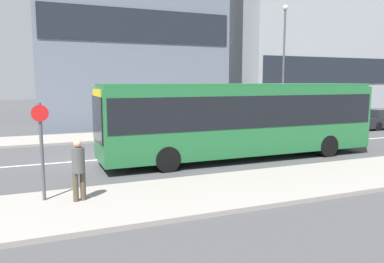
# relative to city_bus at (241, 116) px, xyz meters

# --- Properties ---
(ground_plane) EXTENTS (120.00, 120.00, 0.00)m
(ground_plane) POSITION_rel_city_bus_xyz_m (-5.56, 2.01, -1.86)
(ground_plane) COLOR #444447
(sidewalk_near) EXTENTS (44.00, 3.50, 0.13)m
(sidewalk_near) POSITION_rel_city_bus_xyz_m (-5.56, -4.24, -1.79)
(sidewalk_near) COLOR gray
(sidewalk_near) RESTS_ON ground_plane
(sidewalk_far) EXTENTS (44.00, 3.50, 0.13)m
(sidewalk_far) POSITION_rel_city_bus_xyz_m (-5.56, 8.26, -1.79)
(sidewalk_far) COLOR gray
(sidewalk_far) RESTS_ON ground_plane
(lane_centerline) EXTENTS (41.80, 0.16, 0.01)m
(lane_centerline) POSITION_rel_city_bus_xyz_m (-5.56, 2.01, -1.85)
(lane_centerline) COLOR silver
(lane_centerline) RESTS_ON ground_plane
(apartment_block_right_tower) EXTENTS (18.54, 6.11, 15.48)m
(apartment_block_right_tower) POSITION_rel_city_bus_xyz_m (17.38, 14.52, 5.88)
(apartment_block_right_tower) COLOR #9EA3A8
(apartment_block_right_tower) RESTS_ON ground_plane
(city_bus) EXTENTS (12.12, 2.57, 3.22)m
(city_bus) POSITION_rel_city_bus_xyz_m (0.00, 0.00, 0.00)
(city_bus) COLOR #236B38
(city_bus) RESTS_ON ground_plane
(parked_car_0) EXTENTS (4.54, 1.89, 1.37)m
(parked_car_0) POSITION_rel_city_bus_xyz_m (8.92, 5.46, -1.21)
(parked_car_0) COLOR navy
(parked_car_0) RESTS_ON ground_plane
(parked_car_1) EXTENTS (4.52, 1.71, 1.40)m
(parked_car_1) POSITION_rel_city_bus_xyz_m (14.54, 5.24, -1.20)
(parked_car_1) COLOR black
(parked_car_1) RESTS_ON ground_plane
(pedestrian_near_stop) EXTENTS (0.34, 0.34, 1.66)m
(pedestrian_near_stop) POSITION_rel_city_bus_xyz_m (-7.12, -3.80, -0.79)
(pedestrian_near_stop) COLOR #4C4233
(pedestrian_near_stop) RESTS_ON sidewalk_near
(bus_stop_sign) EXTENTS (0.44, 0.12, 2.63)m
(bus_stop_sign) POSITION_rel_city_bus_xyz_m (-8.00, -3.39, -0.19)
(bus_stop_sign) COLOR #4C4C51
(bus_stop_sign) RESTS_ON sidewalk_near
(street_lamp) EXTENTS (0.36, 0.36, 8.29)m
(street_lamp) POSITION_rel_city_bus_xyz_m (7.68, 7.70, 3.21)
(street_lamp) COLOR #4C4C51
(street_lamp) RESTS_ON sidewalk_far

